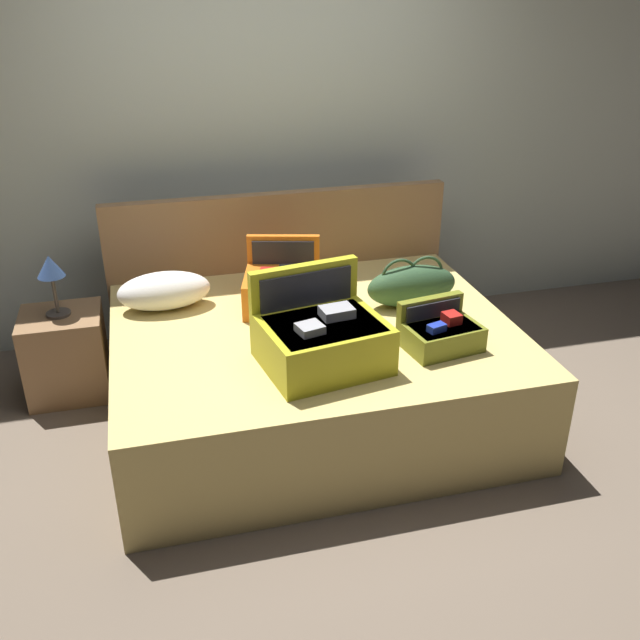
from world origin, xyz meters
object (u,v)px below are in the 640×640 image
hard_case_small (441,332)px  table_lamp (51,271)px  bed (314,371)px  pillow_near_headboard (164,291)px  hard_case_large (322,337)px  nightstand (66,354)px  duffel_bag (412,285)px  hard_case_medium (282,287)px

hard_case_small → table_lamp: size_ratio=1.13×
bed → pillow_near_headboard: bearing=149.3°
hard_case_large → nightstand: bearing=133.1°
hard_case_small → duffel_bag: 0.50m
bed → table_lamp: size_ratio=5.93×
pillow_near_headboard → table_lamp: bearing=166.4°
hard_case_medium → duffel_bag: size_ratio=0.96×
nightstand → table_lamp: size_ratio=1.44×
duffel_bag → pillow_near_headboard: duffel_bag is taller
hard_case_medium → duffel_bag: 0.71m
hard_case_medium → hard_case_large: bearing=-71.0°
table_lamp → hard_case_large: bearing=-37.3°
nightstand → table_lamp: bearing=90.0°
duffel_bag → bed: bearing=-167.7°
duffel_bag → hard_case_large: bearing=-141.8°
bed → duffel_bag: (0.59, 0.13, 0.39)m
bed → pillow_near_headboard: 0.93m
pillow_near_headboard → hard_case_medium: bearing=-13.2°
duffel_bag → nightstand: duffel_bag is taller
bed → pillow_near_headboard: (-0.73, 0.44, 0.37)m
bed → hard_case_medium: (-0.11, 0.29, 0.39)m
bed → hard_case_large: 0.56m
duffel_bag → hard_case_small: bearing=-94.6°
hard_case_medium → table_lamp: size_ratio=1.41×
hard_case_large → pillow_near_headboard: size_ratio=1.23×
duffel_bag → nightstand: size_ratio=1.03×
table_lamp → nightstand: bearing=-90.0°
hard_case_small → pillow_near_headboard: (-1.28, 0.80, 0.02)m
hard_case_medium → hard_case_small: bearing=-30.1°
duffel_bag → pillow_near_headboard: 1.36m
hard_case_small → hard_case_large: bearing=172.1°
bed → hard_case_small: 0.75m
duffel_bag → nightstand: 1.99m
pillow_near_headboard → nightstand: (-0.58, 0.14, -0.39)m
hard_case_small → nightstand: 2.12m
hard_case_small → pillow_near_headboard: bearing=138.9°
bed → hard_case_medium: bearing=110.1°
hard_case_medium → duffel_bag: (0.69, -0.16, 0.00)m
duffel_bag → table_lamp: table_lamp is taller
hard_case_medium → hard_case_small: hard_case_medium is taller
hard_case_small → pillow_near_headboard: hard_case_small is taller
hard_case_small → pillow_near_headboard: size_ratio=0.78×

